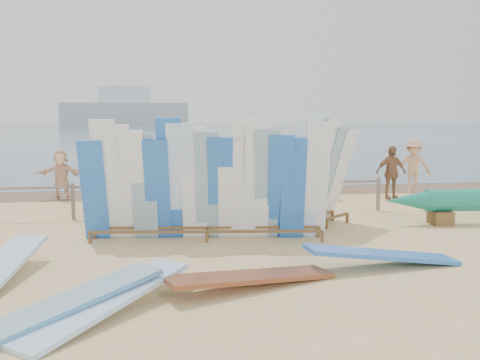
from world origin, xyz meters
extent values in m
plane|color=#DABA7E|center=(0.00, 0.00, 0.00)|extent=(160.00, 160.00, 0.00)
cube|color=#416075|center=(0.00, 128.00, 0.00)|extent=(320.00, 240.00, 0.02)
cube|color=brown|center=(0.00, 7.20, 0.00)|extent=(40.00, 2.60, 0.01)
cube|color=#999EA3|center=(-12.00, 180.00, 4.02)|extent=(45.00, 8.00, 8.00)
cube|color=silver|center=(-12.00, 180.00, 11.02)|extent=(18.00, 6.00, 6.00)
cube|color=#7F6D60|center=(0.00, 3.00, 0.80)|extent=(12.00, 0.06, 0.06)
cube|color=#7F6D60|center=(-2.00, 3.00, 0.45)|extent=(0.08, 0.08, 0.90)
cube|color=#7F6D60|center=(0.00, 3.00, 0.45)|extent=(0.08, 0.08, 0.90)
cube|color=#7F6D60|center=(2.00, 3.00, 0.45)|extent=(0.08, 0.08, 0.90)
cube|color=#7F6D60|center=(4.00, 3.00, 0.45)|extent=(0.08, 0.08, 0.90)
cube|color=#7F6D60|center=(6.00, 3.00, 0.45)|extent=(0.08, 0.08, 0.90)
cube|color=brown|center=(1.05, 0.09, 0.22)|extent=(4.64, 0.68, 0.05)
cube|color=brown|center=(1.10, 0.48, 0.22)|extent=(4.64, 0.68, 0.05)
cube|color=blue|center=(-1.19, 0.59, 1.03)|extent=(0.56, 0.60, 2.06)
cube|color=white|center=(-0.92, 0.55, 1.24)|extent=(0.58, 0.70, 2.47)
cube|color=white|center=(-0.65, 0.51, 1.19)|extent=(0.58, 0.72, 2.37)
cube|color=white|center=(-0.38, 0.48, 1.13)|extent=(0.59, 0.79, 2.26)
cube|color=silver|center=(-0.18, 0.45, 1.10)|extent=(0.56, 0.60, 2.21)
cube|color=blue|center=(0.08, 0.42, 1.05)|extent=(0.57, 0.69, 2.09)
cube|color=blue|center=(0.35, 0.38, 1.25)|extent=(0.58, 0.75, 2.51)
cube|color=#96C0F0|center=(0.55, 0.35, 1.20)|extent=(0.59, 0.78, 2.41)
cube|color=white|center=(0.82, 0.32, 1.17)|extent=(0.57, 0.66, 2.34)
cube|color=silver|center=(1.09, 0.28, 1.12)|extent=(0.57, 0.67, 2.24)
cube|color=blue|center=(1.36, 0.25, 1.06)|extent=(0.58, 0.73, 2.13)
cube|color=white|center=(1.55, 0.22, 1.02)|extent=(0.57, 0.66, 2.05)
cube|color=white|center=(1.82, 0.18, 1.25)|extent=(0.56, 0.60, 2.49)
cube|color=white|center=(2.09, 0.15, 1.19)|extent=(0.57, 0.65, 2.39)
cube|color=silver|center=(2.28, 0.12, 1.14)|extent=(0.58, 0.72, 2.28)
cube|color=blue|center=(2.55, 0.08, 1.09)|extent=(0.58, 0.74, 2.18)
cube|color=blue|center=(2.82, 0.05, 1.06)|extent=(0.56, 0.57, 2.12)
cube|color=#96C0F0|center=(3.09, 0.01, 1.26)|extent=(0.58, 0.70, 2.52)
cube|color=white|center=(3.28, -0.01, 1.21)|extent=(0.58, 0.72, 2.42)
cube|color=brown|center=(3.84, 0.92, 0.23)|extent=(1.46, 1.20, 0.06)
cube|color=brown|center=(3.58, 1.23, 0.23)|extent=(1.46, 1.20, 0.06)
cube|color=white|center=(3.05, 0.53, 1.06)|extent=(0.74, 0.74, 2.11)
cube|color=silver|center=(3.38, 0.81, 1.26)|extent=(0.83, 0.85, 2.52)
cube|color=white|center=(3.72, 1.08, 1.21)|extent=(0.84, 0.87, 2.42)
cube|color=silver|center=(4.06, 1.36, 1.16)|extent=(0.85, 0.88, 2.31)
cube|color=white|center=(4.34, 1.59, 1.11)|extent=(0.85, 0.89, 2.21)
cube|color=brown|center=(6.67, 1.00, 0.16)|extent=(0.50, 0.58, 0.32)
cone|color=#18876F|center=(5.86, 1.08, 0.57)|extent=(1.12, 0.60, 0.50)
cube|color=brown|center=(2.72, 0.61, 0.74)|extent=(0.92, 0.65, 0.05)
cube|color=white|center=(2.72, 0.61, 1.01)|extent=(0.49, 0.03, 0.43)
cube|color=silver|center=(-1.06, -3.59, 0.00)|extent=(2.45, 2.11, 0.42)
cube|color=#96C0F0|center=(-0.54, -3.47, 0.00)|extent=(2.14, 2.43, 0.37)
cube|color=blue|center=(3.82, -2.06, 0.00)|extent=(2.72, 0.79, 0.42)
cube|color=brown|center=(1.47, -2.70, 0.00)|extent=(2.73, 1.43, 0.31)
cube|color=#AD122A|center=(1.57, 3.97, 0.30)|extent=(0.61, 0.57, 0.05)
cube|color=#AD122A|center=(1.62, 4.19, 0.56)|extent=(0.53, 0.27, 0.51)
cube|color=#AD122A|center=(0.09, 3.71, 0.32)|extent=(0.75, 0.74, 0.05)
cube|color=#AD122A|center=(-0.05, 3.90, 0.61)|extent=(0.55, 0.47, 0.56)
cube|color=#AD122A|center=(1.92, 3.85, 0.54)|extent=(0.71, 0.86, 0.54)
cube|color=#AD122A|center=(1.80, 4.12, 0.89)|extent=(0.47, 0.33, 0.34)
imported|color=#8C6042|center=(7.19, 4.76, 0.83)|extent=(0.98, 0.45, 1.66)
imported|color=tan|center=(3.70, 5.45, 0.77)|extent=(0.52, 0.81, 1.53)
imported|color=tan|center=(8.55, 5.94, 0.90)|extent=(1.25, 0.96, 1.80)
imported|color=beige|center=(5.07, 5.21, 0.80)|extent=(0.86, 0.61, 1.60)
imported|color=beige|center=(-2.86, 6.23, 0.77)|extent=(1.49, 0.76, 1.54)
imported|color=#8C6042|center=(0.67, 3.90, 0.77)|extent=(0.97, 0.83, 1.55)
camera|label=1|loc=(0.15, -9.89, 2.49)|focal=38.00mm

